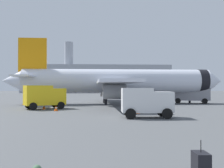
{
  "coord_description": "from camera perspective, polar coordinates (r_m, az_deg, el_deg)",
  "views": [
    {
      "loc": [
        -0.34,
        -2.23,
        2.65
      ],
      "look_at": [
        1.22,
        24.36,
        3.0
      ],
      "focal_mm": 42.61,
      "sensor_mm": 36.0,
      "label": 1
    }
  ],
  "objects": [
    {
      "name": "airplane_at_gate",
      "position": [
        42.96,
        0.86,
        0.59
      ],
      "size": [
        35.66,
        32.08,
        10.5
      ],
      "color": "silver",
      "rests_on": "ground"
    },
    {
      "name": "service_truck",
      "position": [
        33.82,
        -14.34,
        -2.5
      ],
      "size": [
        5.28,
        4.16,
        2.9
      ],
      "color": "yellow",
      "rests_on": "ground"
    },
    {
      "name": "fuel_truck",
      "position": [
        46.45,
        16.49,
        -1.8
      ],
      "size": [
        6.45,
        4.22,
        3.2
      ],
      "color": "gray",
      "rests_on": "ground"
    },
    {
      "name": "cargo_van",
      "position": [
        23.5,
        7.34,
        -3.68
      ],
      "size": [
        4.45,
        2.42,
        2.6
      ],
      "color": "white",
      "rests_on": "ground"
    },
    {
      "name": "safety_cone_near",
      "position": [
        33.43,
        -14.39,
        -4.68
      ],
      "size": [
        0.44,
        0.44,
        0.7
      ],
      "color": "#F2590C",
      "rests_on": "ground"
    },
    {
      "name": "safety_cone_mid",
      "position": [
        27.32,
        5.47,
        -5.5
      ],
      "size": [
        0.44,
        0.44,
        0.79
      ],
      "color": "#F2590C",
      "rests_on": "ground"
    },
    {
      "name": "safety_cone_far",
      "position": [
        30.76,
        -11.94,
        -5.13
      ],
      "size": [
        0.44,
        0.44,
        0.6
      ],
      "color": "#F2590C",
      "rests_on": "ground"
    },
    {
      "name": "safety_cone_outer",
      "position": [
        43.92,
        -18.37,
        -3.78
      ],
      "size": [
        0.44,
        0.44,
        0.61
      ],
      "color": "#F2590C",
      "rests_on": "ground"
    },
    {
      "name": "rolling_suitcase",
      "position": [
        8.58,
        18.55,
        -16.02
      ],
      "size": [
        0.42,
        0.65,
        1.1
      ],
      "color": "black",
      "rests_on": "ground"
    },
    {
      "name": "terminal_building",
      "position": [
        136.28,
        -3.39,
        1.12
      ],
      "size": [
        73.43,
        16.94,
        25.8
      ],
      "color": "#9EA3AD",
      "rests_on": "ground"
    }
  ]
}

